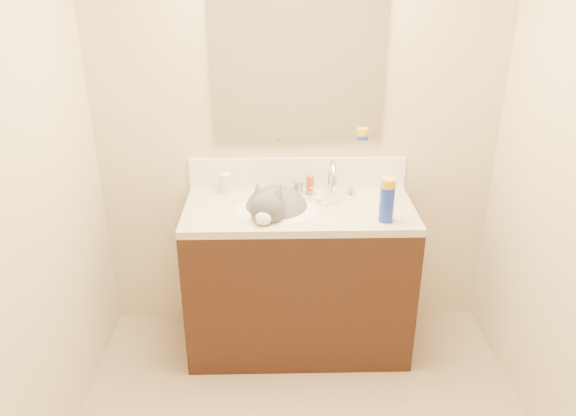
{
  "coord_description": "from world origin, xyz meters",
  "views": [
    {
      "loc": [
        -0.12,
        -1.68,
        2.07
      ],
      "look_at": [
        -0.06,
        0.92,
        0.88
      ],
      "focal_mm": 35.0,
      "sensor_mm": 36.0,
      "label": 1
    }
  ],
  "objects_px": {
    "silver_jar": "(298,186)",
    "spray_can": "(387,203)",
    "pill_bottle": "(226,183)",
    "amber_bottle": "(310,185)",
    "vanity_cabinet": "(299,281)",
    "basin": "(276,222)",
    "faucet": "(332,182)",
    "cat": "(275,210)"
  },
  "relations": [
    {
      "from": "silver_jar",
      "to": "spray_can",
      "type": "distance_m",
      "value": 0.57
    },
    {
      "from": "pill_bottle",
      "to": "spray_can",
      "type": "xyz_separation_m",
      "value": [
        0.82,
        -0.37,
        0.04
      ]
    },
    {
      "from": "amber_bottle",
      "to": "spray_can",
      "type": "height_order",
      "value": "spray_can"
    },
    {
      "from": "vanity_cabinet",
      "to": "silver_jar",
      "type": "xyz_separation_m",
      "value": [
        0.0,
        0.21,
        0.48
      ]
    },
    {
      "from": "basin",
      "to": "faucet",
      "type": "distance_m",
      "value": 0.38
    },
    {
      "from": "faucet",
      "to": "amber_bottle",
      "type": "relative_size",
      "value": 2.68
    },
    {
      "from": "vanity_cabinet",
      "to": "cat",
      "type": "relative_size",
      "value": 2.37
    },
    {
      "from": "vanity_cabinet",
      "to": "silver_jar",
      "type": "bearing_deg",
      "value": 89.51
    },
    {
      "from": "cat",
      "to": "spray_can",
      "type": "bearing_deg",
      "value": -1.95
    },
    {
      "from": "basin",
      "to": "faucet",
      "type": "xyz_separation_m",
      "value": [
        0.3,
        0.17,
        0.16
      ]
    },
    {
      "from": "pill_bottle",
      "to": "amber_bottle",
      "type": "relative_size",
      "value": 1.07
    },
    {
      "from": "amber_bottle",
      "to": "vanity_cabinet",
      "type": "bearing_deg",
      "value": -110.07
    },
    {
      "from": "basin",
      "to": "cat",
      "type": "height_order",
      "value": "cat"
    },
    {
      "from": "cat",
      "to": "faucet",
      "type": "bearing_deg",
      "value": 39.62
    },
    {
      "from": "silver_jar",
      "to": "amber_bottle",
      "type": "height_order",
      "value": "amber_bottle"
    },
    {
      "from": "vanity_cabinet",
      "to": "faucet",
      "type": "distance_m",
      "value": 0.58
    },
    {
      "from": "faucet",
      "to": "silver_jar",
      "type": "relative_size",
      "value": 4.22
    },
    {
      "from": "silver_jar",
      "to": "spray_can",
      "type": "relative_size",
      "value": 0.34
    },
    {
      "from": "basin",
      "to": "silver_jar",
      "type": "bearing_deg",
      "value": 62.9
    },
    {
      "from": "vanity_cabinet",
      "to": "spray_can",
      "type": "relative_size",
      "value": 6.16
    },
    {
      "from": "spray_can",
      "to": "pill_bottle",
      "type": "bearing_deg",
      "value": 155.34
    },
    {
      "from": "basin",
      "to": "faucet",
      "type": "bearing_deg",
      "value": 29.12
    },
    {
      "from": "faucet",
      "to": "spray_can",
      "type": "bearing_deg",
      "value": -52.02
    },
    {
      "from": "amber_bottle",
      "to": "spray_can",
      "type": "distance_m",
      "value": 0.5
    },
    {
      "from": "pill_bottle",
      "to": "vanity_cabinet",
      "type": "bearing_deg",
      "value": -27.34
    },
    {
      "from": "cat",
      "to": "vanity_cabinet",
      "type": "bearing_deg",
      "value": 16.14
    },
    {
      "from": "vanity_cabinet",
      "to": "faucet",
      "type": "bearing_deg",
      "value": 37.29
    },
    {
      "from": "basin",
      "to": "silver_jar",
      "type": "height_order",
      "value": "silver_jar"
    },
    {
      "from": "faucet",
      "to": "cat",
      "type": "xyz_separation_m",
      "value": [
        -0.31,
        -0.14,
        -0.1
      ]
    },
    {
      "from": "pill_bottle",
      "to": "spray_can",
      "type": "bearing_deg",
      "value": -24.66
    },
    {
      "from": "basin",
      "to": "faucet",
      "type": "height_order",
      "value": "faucet"
    },
    {
      "from": "pill_bottle",
      "to": "spray_can",
      "type": "height_order",
      "value": "spray_can"
    },
    {
      "from": "amber_bottle",
      "to": "silver_jar",
      "type": "bearing_deg",
      "value": 157.77
    },
    {
      "from": "faucet",
      "to": "silver_jar",
      "type": "height_order",
      "value": "faucet"
    },
    {
      "from": "silver_jar",
      "to": "amber_bottle",
      "type": "xyz_separation_m",
      "value": [
        0.06,
        -0.03,
        0.02
      ]
    },
    {
      "from": "pill_bottle",
      "to": "amber_bottle",
      "type": "height_order",
      "value": "pill_bottle"
    },
    {
      "from": "basin",
      "to": "pill_bottle",
      "type": "relative_size",
      "value": 4.02
    },
    {
      "from": "vanity_cabinet",
      "to": "spray_can",
      "type": "height_order",
      "value": "spray_can"
    },
    {
      "from": "faucet",
      "to": "spray_can",
      "type": "distance_m",
      "value": 0.39
    },
    {
      "from": "vanity_cabinet",
      "to": "amber_bottle",
      "type": "distance_m",
      "value": 0.54
    },
    {
      "from": "amber_bottle",
      "to": "pill_bottle",
      "type": "bearing_deg",
      "value": 177.11
    },
    {
      "from": "basin",
      "to": "vanity_cabinet",
      "type": "bearing_deg",
      "value": 14.04
    }
  ]
}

